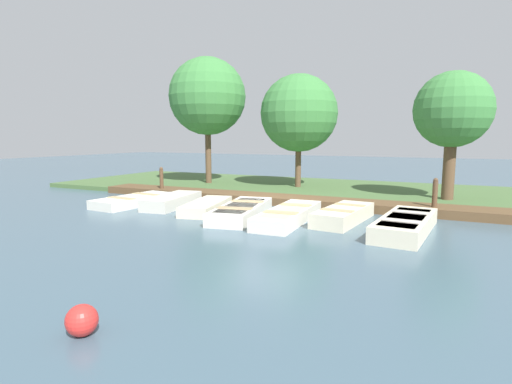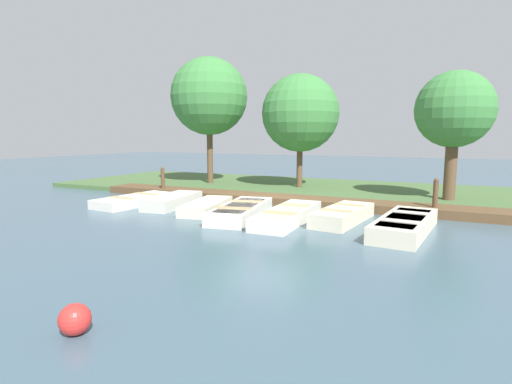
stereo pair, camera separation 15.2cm
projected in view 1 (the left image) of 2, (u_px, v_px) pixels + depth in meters
The scene contains 16 objects.
ground_plane at pixel (263, 209), 13.67m from camera, with size 80.00×80.00×0.00m, color #425B6B.
shore_bank at pixel (308, 189), 18.13m from camera, with size 8.00×24.00×0.19m.
dock_walkway at pixel (277, 199), 14.83m from camera, with size 1.30×15.59×0.28m.
rowboat_0 at pixel (134, 200), 14.47m from camera, with size 3.16×1.52×0.34m.
rowboat_1 at pixel (172, 201), 14.06m from camera, with size 2.79×1.34×0.44m.
rowboat_2 at pixel (206, 206), 13.21m from camera, with size 2.89×1.53×0.36m.
rowboat_3 at pixel (242, 211), 12.25m from camera, with size 3.59×1.74×0.40m.
rowboat_4 at pixel (289, 215), 11.61m from camera, with size 3.61×1.17×0.40m.
rowboat_5 at pixel (344, 214), 11.54m from camera, with size 2.90×1.29×0.44m.
rowboat_6 at pixel (406, 224), 10.25m from camera, with size 3.52×1.41×0.44m.
mooring_post_near at pixel (162, 181), 16.87m from camera, with size 0.16×0.16×1.19m.
mooring_post_far at pixel (435, 197), 12.37m from camera, with size 0.16×0.16×1.19m.
buoy at pixel (82, 320), 4.91m from camera, with size 0.40×0.40×0.40m.
park_tree_far_left at pixel (207, 97), 19.22m from camera, with size 3.70×3.70×6.24m.
park_tree_left at pixel (299, 113), 17.77m from camera, with size 3.44×3.44×5.22m.
park_tree_center at pixel (453, 111), 14.10m from camera, with size 2.68×2.68×4.75m.
Camera 1 is at (12.25, 5.58, 2.43)m, focal length 28.00 mm.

